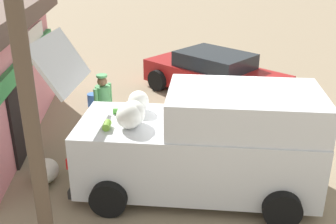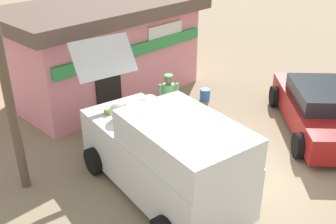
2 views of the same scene
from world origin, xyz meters
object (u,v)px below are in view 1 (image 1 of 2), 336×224
at_px(parked_sedan, 214,75).
at_px(vendor_standing, 104,104).
at_px(customer_bending, 104,139).
at_px(delivery_van, 205,142).
at_px(unloaded_banana_pile, 45,171).
at_px(paint_bucket, 93,100).

distance_m(parked_sedan, vendor_standing, 4.34).
bearing_deg(parked_sedan, customer_bending, 149.36).
xyz_separation_m(delivery_van, parked_sedan, (5.23, -0.79, -0.38)).
xyz_separation_m(unloaded_banana_pile, paint_bucket, (3.93, -0.32, -0.02)).
height_order(vendor_standing, customer_bending, vendor_standing).
relative_size(customer_bending, unloaded_banana_pile, 1.29).
relative_size(vendor_standing, customer_bending, 1.34).
xyz_separation_m(delivery_van, unloaded_banana_pile, (0.35, 3.10, -0.81)).
height_order(parked_sedan, unloaded_banana_pile, parked_sedan).
height_order(delivery_van, unloaded_banana_pile, delivery_van).
distance_m(delivery_van, unloaded_banana_pile, 3.23).
bearing_deg(parked_sedan, delivery_van, 171.45).
relative_size(parked_sedan, paint_bucket, 11.72).
relative_size(delivery_van, vendor_standing, 3.02).
height_order(vendor_standing, paint_bucket, vendor_standing).
xyz_separation_m(parked_sedan, unloaded_banana_pile, (-4.88, 3.89, -0.43)).
bearing_deg(paint_bucket, unloaded_banana_pile, 175.41).
xyz_separation_m(parked_sedan, paint_bucket, (-0.95, 3.58, -0.45)).
bearing_deg(paint_bucket, delivery_van, -146.92).
bearing_deg(vendor_standing, unloaded_banana_pile, 150.35).
height_order(vendor_standing, unloaded_banana_pile, vendor_standing).
xyz_separation_m(customer_bending, unloaded_banana_pile, (-0.26, 1.16, -0.57)).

